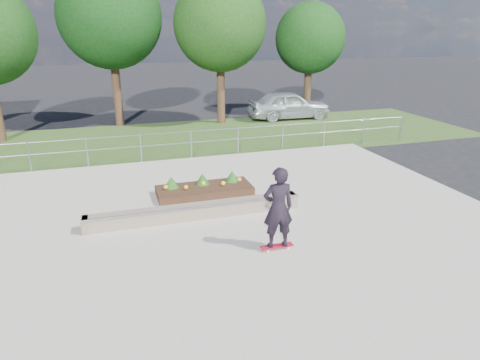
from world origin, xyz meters
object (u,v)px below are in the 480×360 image
at_px(planter_bed, 204,188).
at_px(skateboarder, 278,208).
at_px(parked_car, 289,105).
at_px(grind_ledge, 196,211).

distance_m(planter_bed, skateboarder, 4.27).
relative_size(planter_bed, parked_car, 0.63).
distance_m(planter_bed, parked_car, 12.97).
height_order(grind_ledge, planter_bed, planter_bed).
xyz_separation_m(grind_ledge, planter_bed, (0.64, 1.77, -0.02)).
bearing_deg(parked_car, skateboarder, 157.86).
bearing_deg(parked_car, grind_ledge, 148.86).
bearing_deg(grind_ledge, skateboarder, -57.28).
relative_size(grind_ledge, planter_bed, 2.00).
bearing_deg(skateboarder, parked_car, 65.54).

